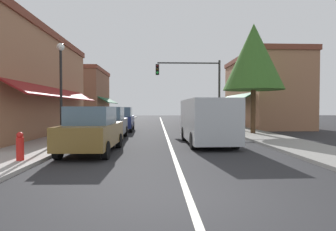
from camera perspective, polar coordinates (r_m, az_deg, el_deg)
ground_plane at (r=23.05m, az=-0.80°, el=-2.70°), size 80.00×80.00×0.00m
sidewalk_left at (r=23.55m, az=-14.31°, el=-2.51°), size 2.60×56.00×0.12m
sidewalk_right at (r=23.84m, az=12.54°, el=-2.45°), size 2.60×56.00×0.12m
lane_center_stripe at (r=23.05m, az=-0.80°, el=-2.69°), size 0.14×52.00×0.01m
storefront_left_block at (r=19.01m, az=-28.80°, el=5.73°), size 5.81×14.20×6.32m
storefront_right_block at (r=26.81m, az=18.79°, el=4.60°), size 5.77×10.20×6.34m
storefront_far_left at (r=34.19m, az=-17.47°, el=3.81°), size 6.77×8.20×6.17m
parked_car_nearest_left at (r=11.00m, az=-15.19°, el=-2.88°), size 1.87×4.15×1.77m
parked_car_second_left at (r=15.63m, az=-12.01°, el=-1.55°), size 1.84×4.13×1.77m
parked_car_third_left at (r=20.87m, az=-9.53°, el=-0.76°), size 1.88×4.15×1.77m
van_in_lane at (r=13.34m, az=7.92°, el=-0.91°), size 2.08×5.22×2.12m
traffic_signal_mast_arm at (r=24.32m, az=5.98°, el=6.95°), size 5.58×0.50×5.81m
street_lamp_left_near at (r=14.39m, az=-20.97°, el=7.48°), size 0.36×0.36×4.79m
tree_right_near at (r=18.84m, az=17.02°, el=11.31°), size 3.80×3.80×7.03m
fire_hydrant at (r=9.69m, az=-27.89°, el=-5.57°), size 0.22×0.22×0.87m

